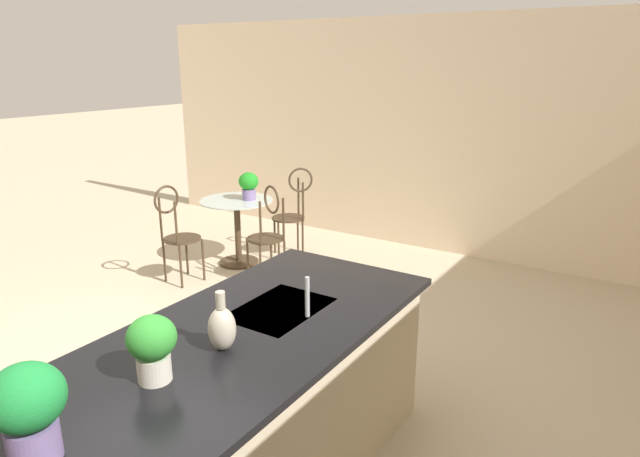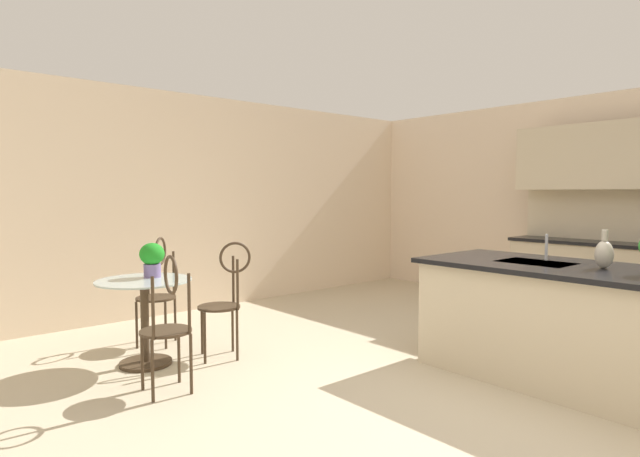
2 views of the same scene
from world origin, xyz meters
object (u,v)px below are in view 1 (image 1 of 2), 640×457
chair_near_window (293,208)px  potted_plant_counter_far (28,407)px  vase_on_counter (222,328)px  chair_toward_desk (268,229)px  chair_by_island (177,229)px  potted_plant_on_table (249,184)px  bistro_table (238,225)px  potted_plant_counter_near (152,344)px

chair_near_window → potted_plant_counter_far: bearing=24.7°
vase_on_counter → potted_plant_counter_far: bearing=-1.4°
chair_toward_desk → chair_by_island: bearing=-57.4°
chair_toward_desk → potted_plant_on_table: same height
chair_near_window → potted_plant_on_table: (0.47, -0.25, 0.34)m
potted_plant_counter_far → chair_near_window: bearing=-155.3°
chair_near_window → chair_toward_desk: 0.86m
bistro_table → chair_near_window: size_ratio=0.77×
bistro_table → potted_plant_on_table: potted_plant_on_table is taller
vase_on_counter → chair_near_window: bearing=-149.4°
chair_by_island → potted_plant_counter_far: 3.88m
chair_by_island → vase_on_counter: vase_on_counter is taller
chair_by_island → chair_toward_desk: bearing=122.6°
chair_near_window → potted_plant_counter_near: potted_plant_counter_near is taller
bistro_table → potted_plant_counter_near: size_ratio=2.75×
chair_near_window → bistro_table: bearing=-33.3°
chair_near_window → potted_plant_counter_near: bearing=27.4°
potted_plant_counter_near → vase_on_counter: size_ratio=1.01×
chair_near_window → potted_plant_counter_far: potted_plant_counter_far is taller
potted_plant_counter_far → chair_by_island: bearing=-140.0°
potted_plant_counter_near → potted_plant_counter_far: (0.55, 0.04, 0.03)m
potted_plant_counter_far → vase_on_counter: (-0.90, 0.02, -0.09)m
chair_by_island → vase_on_counter: bearing=50.6°
chair_by_island → potted_plant_counter_near: (2.39, 2.43, 0.51)m
chair_near_window → potted_plant_counter_far: size_ratio=2.96×
chair_by_island → potted_plant_on_table: (-0.85, 0.25, 0.34)m
chair_near_window → chair_by_island: same height
chair_near_window → chair_by_island: (1.32, -0.50, 0.00)m
chair_by_island → potted_plant_counter_near: bearing=45.4°
potted_plant_on_table → potted_plant_counter_far: (3.79, 2.21, 0.21)m
potted_plant_counter_near → chair_toward_desk: bearing=-150.2°
bistro_table → potted_plant_counter_near: potted_plant_counter_near is taller
chair_near_window → chair_toward_desk: size_ratio=1.00×
chair_near_window → chair_toward_desk: bearing=18.3°
chair_by_island → potted_plant_on_table: bearing=163.4°
potted_plant_on_table → vase_on_counter: vase_on_counter is taller
bistro_table → chair_toward_desk: size_ratio=0.77×
bistro_table → chair_by_island: bearing=-10.4°
chair_toward_desk → potted_plant_counter_near: potted_plant_counter_near is taller
potted_plant_counter_near → chair_by_island: bearing=-134.6°
bistro_table → chair_near_window: 0.68m
chair_by_island → chair_toward_desk: 0.92m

